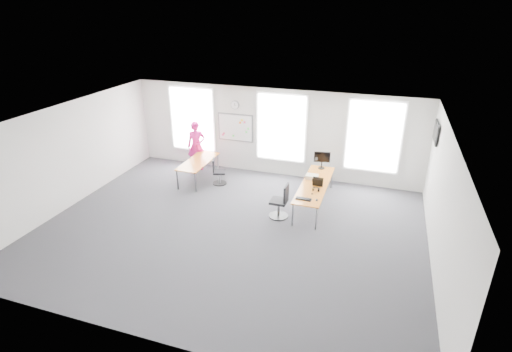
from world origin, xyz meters
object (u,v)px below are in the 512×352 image
(chair_right, at_px, (281,203))
(keyboard, at_px, (304,199))
(desk_right, at_px, (315,185))
(person, at_px, (197,146))
(headphones, at_px, (316,189))
(monitor, at_px, (322,159))
(chair_left, at_px, (218,173))
(desk_left, at_px, (198,162))

(chair_right, height_order, keyboard, chair_right)
(desk_right, distance_m, person, 4.74)
(desk_right, xyz_separation_m, chair_right, (-0.75, -1.00, -0.21))
(headphones, xyz_separation_m, monitor, (-0.13, 1.68, 0.29))
(desk_right, distance_m, chair_left, 3.36)
(chair_right, xyz_separation_m, keyboard, (0.65, -0.07, 0.26))
(monitor, bearing_deg, headphones, -96.69)
(headphones, bearing_deg, chair_right, -159.06)
(chair_left, bearing_deg, chair_right, -140.29)
(chair_right, bearing_deg, chair_left, -120.42)
(desk_left, bearing_deg, chair_left, -5.76)
(chair_left, bearing_deg, headphones, -125.65)
(chair_right, relative_size, headphones, 5.11)
(person, bearing_deg, desk_left, -86.11)
(chair_right, relative_size, person, 0.57)
(chair_left, xyz_separation_m, keyboard, (3.21, -1.58, 0.32))
(chair_left, height_order, keyboard, chair_left)
(keyboard, bearing_deg, headphones, 75.06)
(desk_right, xyz_separation_m, keyboard, (-0.10, -1.07, 0.06))
(desk_right, xyz_separation_m, chair_left, (-3.31, 0.50, -0.27))
(desk_left, xyz_separation_m, headphones, (4.16, -1.04, 0.11))
(keyboard, bearing_deg, person, 155.26)
(chair_right, distance_m, keyboard, 0.70)
(chair_left, relative_size, headphones, 4.42)
(headphones, bearing_deg, chair_left, 153.44)
(desk_right, height_order, keyboard, keyboard)
(person, distance_m, keyboard, 5.07)
(desk_right, height_order, headphones, headphones)
(chair_right, xyz_separation_m, monitor, (0.73, 2.22, 0.59))
(person, bearing_deg, headphones, -46.95)
(desk_right, bearing_deg, desk_left, 171.90)
(desk_right, relative_size, chair_right, 2.83)
(keyboard, relative_size, headphones, 2.19)
(chair_left, xyz_separation_m, headphones, (3.43, -0.97, 0.37))
(desk_left, height_order, monitor, monitor)
(monitor, bearing_deg, desk_right, -100.38)
(desk_left, height_order, chair_right, chair_right)
(chair_right, bearing_deg, keyboard, 83.86)
(desk_right, bearing_deg, keyboard, -95.40)
(chair_left, height_order, monitor, monitor)
(desk_left, xyz_separation_m, chair_right, (3.30, -1.58, -0.19))
(person, xyz_separation_m, monitor, (4.49, -0.21, 0.15))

